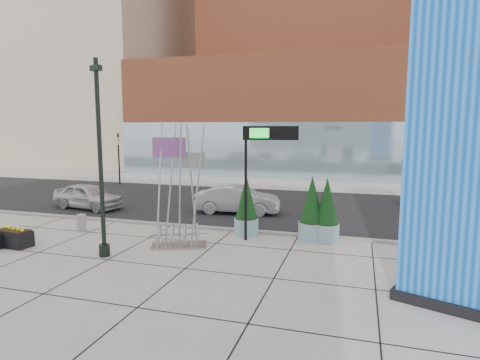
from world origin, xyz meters
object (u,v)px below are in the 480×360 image
(blue_pylon, at_px, (471,118))
(concrete_bollard, at_px, (81,223))
(car_white_west, at_px, (88,196))
(car_silver_mid, at_px, (237,200))
(lamp_post, at_px, (101,178))
(public_art_sculpture, at_px, (179,214))
(overhead_street_sign, at_px, (265,143))

(blue_pylon, relative_size, concrete_bollard, 13.15)
(car_white_west, distance_m, car_silver_mid, 8.60)
(lamp_post, xyz_separation_m, concrete_bollard, (-3.07, 2.65, -2.48))
(blue_pylon, height_order, lamp_post, blue_pylon)
(car_white_west, relative_size, car_silver_mid, 0.93)
(concrete_bollard, relative_size, car_white_west, 0.18)
(lamp_post, bearing_deg, public_art_sculpture, 42.52)
(concrete_bollard, bearing_deg, public_art_sculpture, -8.28)
(lamp_post, bearing_deg, blue_pylon, -4.27)
(blue_pylon, relative_size, lamp_post, 1.45)
(overhead_street_sign, distance_m, car_white_west, 12.13)
(blue_pylon, xyz_separation_m, overhead_street_sign, (-6.20, 4.30, -0.87))
(public_art_sculpture, height_order, car_white_west, public_art_sculpture)
(car_white_west, bearing_deg, concrete_bollard, -137.30)
(lamp_post, bearing_deg, concrete_bollard, 139.16)
(car_silver_mid, bearing_deg, overhead_street_sign, -157.99)
(public_art_sculpture, relative_size, concrete_bollard, 6.28)
(car_silver_mid, bearing_deg, car_white_west, 92.12)
(concrete_bollard, xyz_separation_m, car_silver_mid, (5.59, 5.61, 0.36))
(car_white_west, bearing_deg, public_art_sculpture, -113.48)
(blue_pylon, relative_size, overhead_street_sign, 2.16)
(overhead_street_sign, bearing_deg, public_art_sculpture, -161.04)
(blue_pylon, xyz_separation_m, car_silver_mid, (-8.83, 9.11, -4.16))
(public_art_sculpture, height_order, overhead_street_sign, public_art_sculpture)
(blue_pylon, height_order, overhead_street_sign, blue_pylon)
(concrete_bollard, distance_m, car_white_west, 5.20)
(blue_pylon, bearing_deg, public_art_sculpture, -175.16)
(public_art_sculpture, bearing_deg, car_silver_mid, 65.66)
(lamp_post, relative_size, concrete_bollard, 9.09)
(concrete_bollard, xyz_separation_m, overhead_street_sign, (8.22, 0.80, 3.64))
(public_art_sculpture, relative_size, overhead_street_sign, 1.03)
(lamp_post, distance_m, car_white_west, 9.42)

